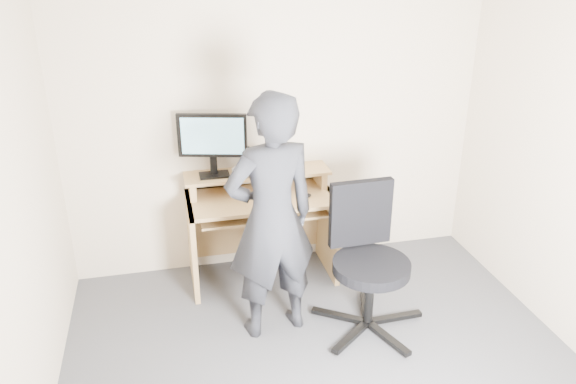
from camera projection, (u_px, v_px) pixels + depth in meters
name	position (u px, v px, depth m)	size (l,w,h in m)	color
back_wall	(277.00, 125.00, 4.67)	(3.50, 0.02, 2.50)	beige
desk	(260.00, 215.00, 4.71)	(1.20, 0.60, 0.91)	tan
monitor	(212.00, 139.00, 4.42)	(0.54, 0.17, 0.52)	black
external_drive	(249.00, 161.00, 4.58)	(0.07, 0.13, 0.20)	black
travel_mug	(256.00, 160.00, 4.62)	(0.08, 0.08, 0.18)	#B3B3B8
smartphone	(288.00, 169.00, 4.68)	(0.07, 0.13, 0.01)	black
charger	(237.00, 175.00, 4.51)	(0.04, 0.04, 0.04)	black
headphones	(242.00, 170.00, 4.65)	(0.16, 0.16, 0.02)	silver
keyboard	(262.00, 211.00, 4.51)	(0.46, 0.18, 0.03)	black
mouse	(305.00, 196.00, 4.53)	(0.10, 0.06, 0.04)	black
office_chair	(367.00, 254.00, 4.04)	(0.81, 0.84, 1.06)	black
person	(271.00, 219.00, 3.85)	(0.66, 0.43, 1.80)	black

